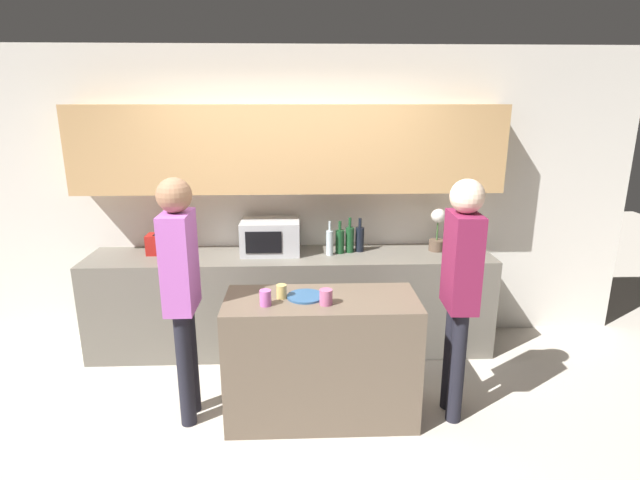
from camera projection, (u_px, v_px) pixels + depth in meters
name	position (u px, v px, depth m)	size (l,w,h in m)	color
ground_plane	(289.00, 444.00, 3.36)	(14.00, 14.00, 0.00)	beige
back_wall	(290.00, 180.00, 4.54)	(6.40, 0.40, 2.70)	silver
back_counter	(291.00, 302.00, 4.57)	(3.60, 0.62, 0.90)	#6B665B
kitchen_island	(321.00, 358.00, 3.57)	(1.35, 0.57, 0.91)	brown
microwave	(271.00, 237.00, 4.48)	(0.52, 0.39, 0.30)	#B7BABC
toaster	(162.00, 244.00, 4.46)	(0.26, 0.16, 0.18)	#B21E19
potted_plant	(437.00, 230.00, 4.52)	(0.14, 0.14, 0.40)	brown
bottle_0	(330.00, 242.00, 4.42)	(0.06, 0.06, 0.31)	silver
bottle_1	(340.00, 241.00, 4.47)	(0.08, 0.08, 0.29)	#194723
bottle_2	(350.00, 239.00, 4.50)	(0.08, 0.08, 0.32)	#194723
bottle_3	(360.00, 239.00, 4.52)	(0.08, 0.08, 0.31)	black
plate_on_island	(306.00, 296.00, 3.46)	(0.26, 0.26, 0.01)	#2D5684
cup_0	(265.00, 298.00, 3.32)	(0.08, 0.08, 0.11)	#C15FB1
cup_1	(282.00, 292.00, 3.44)	(0.07, 0.07, 0.10)	tan
cup_2	(326.00, 297.00, 3.33)	(0.09, 0.09, 0.11)	#B65C88
person_left	(181.00, 281.00, 3.37)	(0.23, 0.34, 1.76)	black
person_center	(461.00, 280.00, 3.41)	(0.23, 0.35, 1.74)	black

